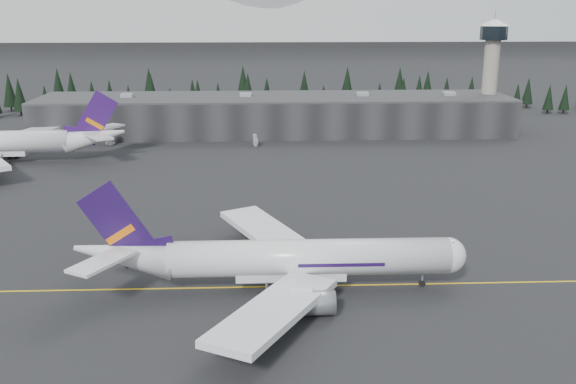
{
  "coord_description": "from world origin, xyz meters",
  "views": [
    {
      "loc": [
        -4.82,
        -94.05,
        42.22
      ],
      "look_at": [
        0.0,
        20.0,
        9.0
      ],
      "focal_mm": 40.0,
      "sensor_mm": 36.0,
      "label": 1
    }
  ],
  "objects_px": {
    "jet_main": "(275,259)",
    "gse_vehicle_b": "(256,144)",
    "gse_vehicle_a": "(110,143)",
    "control_tower": "(491,62)",
    "jet_parked": "(1,143)",
    "terminal": "(275,114)"
  },
  "relations": [
    {
      "from": "jet_main",
      "to": "gse_vehicle_b",
      "type": "distance_m",
      "value": 104.81
    },
    {
      "from": "gse_vehicle_a",
      "to": "control_tower",
      "type": "bearing_deg",
      "value": -10.42
    },
    {
      "from": "jet_main",
      "to": "jet_parked",
      "type": "distance_m",
      "value": 114.17
    },
    {
      "from": "jet_main",
      "to": "gse_vehicle_a",
      "type": "height_order",
      "value": "jet_main"
    },
    {
      "from": "terminal",
      "to": "control_tower",
      "type": "bearing_deg",
      "value": 2.29
    },
    {
      "from": "gse_vehicle_b",
      "to": "control_tower",
      "type": "bearing_deg",
      "value": 78.47
    },
    {
      "from": "jet_main",
      "to": "gse_vehicle_b",
      "type": "relative_size",
      "value": 14.52
    },
    {
      "from": "terminal",
      "to": "gse_vehicle_b",
      "type": "xyz_separation_m",
      "value": [
        -6.54,
        -23.11,
        -5.59
      ]
    },
    {
      "from": "gse_vehicle_b",
      "to": "jet_main",
      "type": "bearing_deg",
      "value": -27.36
    },
    {
      "from": "control_tower",
      "to": "jet_parked",
      "type": "xyz_separation_m",
      "value": [
        -152.17,
        -43.95,
        -17.8
      ]
    },
    {
      "from": "jet_parked",
      "to": "gse_vehicle_b",
      "type": "distance_m",
      "value": 73.01
    },
    {
      "from": "control_tower",
      "to": "gse_vehicle_b",
      "type": "relative_size",
      "value": 9.09
    },
    {
      "from": "gse_vehicle_a",
      "to": "gse_vehicle_b",
      "type": "height_order",
      "value": "gse_vehicle_a"
    },
    {
      "from": "jet_main",
      "to": "gse_vehicle_a",
      "type": "distance_m",
      "value": 118.98
    },
    {
      "from": "control_tower",
      "to": "gse_vehicle_a",
      "type": "distance_m",
      "value": 131.35
    },
    {
      "from": "terminal",
      "to": "gse_vehicle_b",
      "type": "bearing_deg",
      "value": -105.8
    },
    {
      "from": "control_tower",
      "to": "gse_vehicle_a",
      "type": "xyz_separation_m",
      "value": [
        -127.4,
        -22.6,
        -22.62
      ]
    },
    {
      "from": "jet_main",
      "to": "gse_vehicle_b",
      "type": "bearing_deg",
      "value": 91.99
    },
    {
      "from": "jet_main",
      "to": "gse_vehicle_b",
      "type": "height_order",
      "value": "jet_main"
    },
    {
      "from": "gse_vehicle_b",
      "to": "jet_parked",
      "type": "bearing_deg",
      "value": -105.11
    },
    {
      "from": "control_tower",
      "to": "gse_vehicle_b",
      "type": "xyz_separation_m",
      "value": [
        -81.54,
        -26.11,
        -22.7
      ]
    },
    {
      "from": "terminal",
      "to": "gse_vehicle_b",
      "type": "distance_m",
      "value": 24.66
    }
  ]
}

